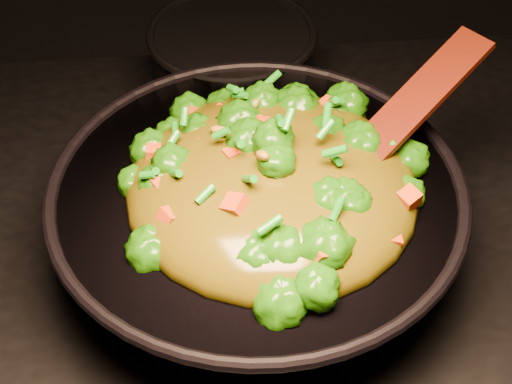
{
  "coord_description": "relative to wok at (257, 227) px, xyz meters",
  "views": [
    {
      "loc": [
        -0.12,
        -0.56,
        1.6
      ],
      "look_at": [
        -0.06,
        0.03,
        1.01
      ],
      "focal_mm": 55.0,
      "sensor_mm": 36.0,
      "label": 1
    }
  ],
  "objects": [
    {
      "name": "stir_fry",
      "position": [
        0.02,
        -0.01,
        0.11
      ],
      "size": [
        0.36,
        0.36,
        0.11
      ],
      "primitive_type": null,
      "rotation": [
        0.0,
        0.0,
        0.22
      ],
      "color": "#1D5E06",
      "rests_on": "wok"
    },
    {
      "name": "wok",
      "position": [
        0.0,
        0.0,
        0.0
      ],
      "size": [
        0.5,
        0.5,
        0.12
      ],
      "primitive_type": null,
      "rotation": [
        0.0,
        0.0,
        -0.19
      ],
      "color": "black",
      "rests_on": "stovetop"
    },
    {
      "name": "spatula",
      "position": [
        0.14,
        0.02,
        0.11
      ],
      "size": [
        0.25,
        0.2,
        0.12
      ],
      "primitive_type": "cube",
      "rotation": [
        0.0,
        -0.38,
        0.63
      ],
      "color": "#3A1605",
      "rests_on": "wok"
    },
    {
      "name": "back_pot",
      "position": [
        -0.0,
        0.3,
        0.0
      ],
      "size": [
        0.26,
        0.26,
        0.12
      ],
      "primitive_type": "cylinder",
      "rotation": [
        0.0,
        0.0,
        -0.23
      ],
      "color": "black",
      "rests_on": "stovetop"
    }
  ]
}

